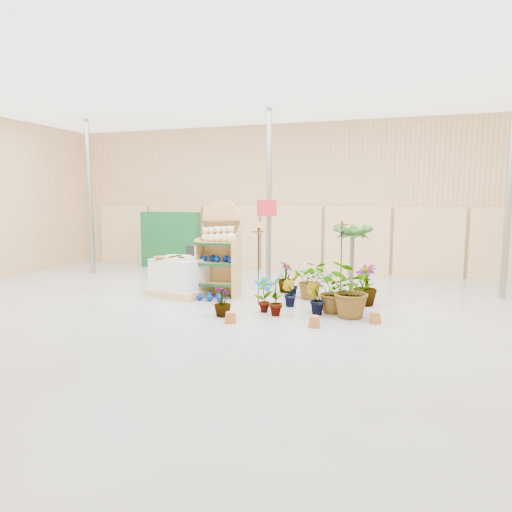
{
  "coord_description": "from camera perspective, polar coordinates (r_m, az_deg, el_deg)",
  "views": [
    {
      "loc": [
        3.34,
        -7.82,
        2.27
      ],
      "look_at": [
        0.3,
        1.5,
        1.0
      ],
      "focal_mm": 32.0,
      "sensor_mm": 36.0,
      "label": 1
    }
  ],
  "objects": [
    {
      "name": "room",
      "position": [
        9.34,
        -2.89,
        7.03
      ],
      "size": [
        15.2,
        12.1,
        4.7
      ],
      "color": "gray",
      "rests_on": "ground"
    },
    {
      "name": "display_shelf",
      "position": [
        10.54,
        -4.49,
        0.5
      ],
      "size": [
        0.95,
        0.62,
        2.21
      ],
      "rotation": [
        0.0,
        0.0,
        0.04
      ],
      "color": "tan",
      "rests_on": "ground"
    },
    {
      "name": "teddy_bears",
      "position": [
        10.39,
        -4.56,
        2.57
      ],
      "size": [
        0.82,
        0.23,
        0.36
      ],
      "color": "beige",
      "rests_on": "display_shelf"
    },
    {
      "name": "gazing_balls_shelf",
      "position": [
        10.43,
        -4.77,
        -0.36
      ],
      "size": [
        0.81,
        0.28,
        0.15
      ],
      "color": "navy",
      "rests_on": "display_shelf"
    },
    {
      "name": "gazing_balls_floor",
      "position": [
        10.17,
        -5.59,
        -5.12
      ],
      "size": [
        0.63,
        0.39,
        0.15
      ],
      "color": "navy",
      "rests_on": "ground"
    },
    {
      "name": "pallet_stack",
      "position": [
        10.74,
        -9.47,
        -2.55
      ],
      "size": [
        1.42,
        1.26,
        0.91
      ],
      "rotation": [
        0.0,
        0.0,
        -0.22
      ],
      "color": "tan",
      "rests_on": "ground"
    },
    {
      "name": "charcoal_planters",
      "position": [
        12.38,
        -7.15,
        -0.9
      ],
      "size": [
        0.5,
        0.5,
        1.0
      ],
      "color": "black",
      "rests_on": "ground"
    },
    {
      "name": "trellis_stock",
      "position": [
        14.91,
        -10.63,
        1.98
      ],
      "size": [
        2.0,
        0.3,
        1.8
      ],
      "primitive_type": "cube",
      "color": "#105022",
      "rests_on": "ground"
    },
    {
      "name": "offer_sign",
      "position": [
        11.29,
        1.37,
        3.83
      ],
      "size": [
        0.5,
        0.08,
        2.2
      ],
      "color": "gray",
      "rests_on": "ground"
    },
    {
      "name": "bird_table_front",
      "position": [
        9.49,
        0.27,
        3.69
      ],
      "size": [
        0.34,
        0.34,
        1.79
      ],
      "color": "black",
      "rests_on": "ground"
    },
    {
      "name": "bird_table_right",
      "position": [
        9.96,
        10.72,
        4.46
      ],
      "size": [
        0.34,
        0.34,
        1.92
      ],
      "color": "black",
      "rests_on": "ground"
    },
    {
      "name": "bird_table_back",
      "position": [
        13.79,
        -5.18,
        4.88
      ],
      "size": [
        0.34,
        0.34,
        1.81
      ],
      "color": "black",
      "rests_on": "ground"
    },
    {
      "name": "palm",
      "position": [
        11.0,
        11.99,
        3.02
      ],
      "size": [
        0.7,
        0.7,
        1.72
      ],
      "color": "brown",
      "rests_on": "ground"
    },
    {
      "name": "potted_plant_0",
      "position": [
        9.03,
        0.96,
        -4.82
      ],
      "size": [
        0.46,
        0.4,
        0.72
      ],
      "primitive_type": "imported",
      "rotation": [
        0.0,
        0.0,
        0.48
      ],
      "color": "#22561D",
      "rests_on": "ground"
    },
    {
      "name": "potted_plant_1",
      "position": [
        9.56,
        4.14,
        -4.65
      ],
      "size": [
        0.39,
        0.36,
        0.56
      ],
      "primitive_type": "imported",
      "rotation": [
        0.0,
        0.0,
        2.69
      ],
      "color": "#22561D",
      "rests_on": "ground"
    },
    {
      "name": "potted_plant_2",
      "position": [
        9.08,
        9.62,
        -4.34
      ],
      "size": [
        0.73,
        0.83,
        0.88
      ],
      "primitive_type": "imported",
      "rotation": [
        0.0,
        0.0,
        4.66
      ],
      "color": "#22561D",
      "rests_on": "ground"
    },
    {
      "name": "potted_plant_3",
      "position": [
        9.87,
        13.49,
        -3.52
      ],
      "size": [
        0.69,
        0.69,
        0.87
      ],
      "primitive_type": "imported",
      "rotation": [
        0.0,
        0.0,
        5.57
      ],
      "color": "#22561D",
      "rests_on": "ground"
    },
    {
      "name": "potted_plant_4",
      "position": [
        10.42,
        13.27,
        -3.56
      ],
      "size": [
        0.41,
        0.41,
        0.65
      ],
      "primitive_type": "imported",
      "rotation": [
        0.0,
        0.0,
        2.36
      ],
      "color": "#22561D",
      "rests_on": "ground"
    },
    {
      "name": "potted_plant_5",
      "position": [
        10.44,
        4.59,
        -3.58
      ],
      "size": [
        0.29,
        0.34,
        0.58
      ],
      "primitive_type": "imported",
      "rotation": [
        0.0,
        0.0,
        1.46
      ],
      "color": "#22561D",
      "rests_on": "ground"
    },
    {
      "name": "potted_plant_6",
      "position": [
        10.29,
        6.93,
        -2.97
      ],
      "size": [
        0.84,
        0.75,
        0.86
      ],
      "primitive_type": "imported",
      "rotation": [
        0.0,
        0.0,
        0.11
      ],
      "color": "#22561D",
      "rests_on": "ground"
    },
    {
      "name": "potted_plant_7",
      "position": [
        8.77,
        -4.21,
        -5.67
      ],
      "size": [
        0.42,
        0.42,
        0.58
      ],
      "primitive_type": "imported",
      "rotation": [
        0.0,
        0.0,
        2.79
      ],
      "color": "#22561D",
      "rests_on": "ground"
    },
    {
      "name": "potted_plant_8",
      "position": [
        8.79,
        2.46,
        -4.82
      ],
      "size": [
        0.41,
        0.5,
        0.83
      ],
      "primitive_type": "imported",
      "rotation": [
        0.0,
        0.0,
        5.0
      ],
      "color": "#22561D",
      "rests_on": "ground"
    },
    {
      "name": "potted_plant_9",
      "position": [
        8.92,
        7.43,
        -5.32
      ],
      "size": [
        0.38,
        0.32,
        0.63
      ],
      "primitive_type": "imported",
      "rotation": [
        0.0,
        0.0,
        3.26
      ],
      "color": "#22561D",
      "rests_on": "ground"
    },
    {
      "name": "potted_plant_10",
      "position": [
        8.78,
        12.07,
        -4.11
      ],
      "size": [
        1.26,
        1.29,
        1.09
      ],
      "primitive_type": "imported",
      "rotation": [
        0.0,
        0.0,
        5.33
      ],
      "color": "#22561D",
      "rests_on": "ground"
    },
    {
      "name": "potted_plant_11",
      "position": [
        10.94,
        3.76,
        -2.63
      ],
      "size": [
        0.42,
        0.42,
        0.74
      ],
      "primitive_type": "imported",
      "rotation": [
        0.0,
        0.0,
        1.58
      ],
      "color": "#22561D",
      "rests_on": "ground"
    }
  ]
}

